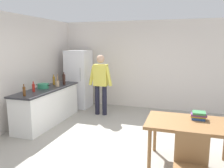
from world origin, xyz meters
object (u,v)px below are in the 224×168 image
Objects in this scene: refrigerator at (79,79)px; cooking_pot at (43,86)px; dining_table at (190,126)px; bottle_wine_dark at (64,79)px; utensil_jar at (57,83)px; person at (101,81)px; bottle_oil_amber at (54,81)px; book_stack at (199,116)px; chair at (191,164)px; bottle_sauce_red at (34,88)px; bottle_beer_brown at (24,91)px.

cooking_pot is (-0.18, -1.64, 0.06)m from refrigerator.
bottle_wine_dark is at bearing 152.48° from dining_table.
dining_table is at bearing -23.18° from utensil_jar.
person is 4.25× the size of cooking_pot.
bottle_wine_dark is at bearing 25.62° from bottle_oil_amber.
person is at bearing 26.71° from bottle_wine_dark.
dining_table is 5.49× the size of book_stack.
bottle_sauce_red reaches higher than chair.
refrigerator is at bearing 80.22° from bottle_oil_amber.
bottle_wine_dark is 1.21× the size of bottle_oil_amber.
cooking_pot is 0.87m from bottle_beer_brown.
bottle_wine_dark is at bearing -153.29° from person.
utensil_jar is 0.27m from bottle_oil_amber.
dining_table is 5.38× the size of bottle_beer_brown.
bottle_oil_amber is (-0.01, 0.52, 0.06)m from cooking_pot.
chair is 3.59m from bottle_beer_brown.
utensil_jar is 1.21m from bottle_beer_brown.
cooking_pot is 0.42m from bottle_sauce_red.
person is 3.93m from chair.
bottle_beer_brown is 1.38m from bottle_oil_amber.
book_stack is at bearing -36.39° from refrigerator.
chair is at bearing -52.97° from person.
utensil_jar is 1.33× the size of bottle_sauce_red.
utensil_jar is at bearing 86.72° from bottle_beer_brown.
utensil_jar is 1.23× the size of bottle_beer_brown.
dining_table is 1.54× the size of chair.
chair is 4.05m from cooking_pot.
bottle_wine_dark is (0.05, -1.01, 0.15)m from refrigerator.
person reaches higher than dining_table.
bottle_sauce_red is at bearing 169.49° from dining_table.
refrigerator is at bearing 140.71° from dining_table.
bottle_beer_brown reaches higher than chair.
utensil_jar reaches higher than chair.
bottle_sauce_red is 0.45m from bottle_beer_brown.
refrigerator is at bearing 83.64° from cooking_pot.
person is at bearing 26.48° from bottle_oil_amber.
chair reaches higher than dining_table.
bottle_wine_dark reaches higher than dining_table.
bottle_oil_amber is 1.10× the size of book_stack.
bottle_beer_brown is at bearing -117.39° from person.
refrigerator reaches higher than chair.
utensil_jar is at bearing 78.13° from bottle_sauce_red.
cooking_pot is at bearing -88.79° from bottle_oil_amber.
bottle_wine_dark is 1.31× the size of bottle_beer_brown.
bottle_wine_dark is 1.42× the size of bottle_sauce_red.
bottle_sauce_red is at bearing 172.56° from book_stack.
utensil_jar is (-3.29, 2.38, 0.44)m from chair.
bottle_beer_brown is at bearing -78.21° from bottle_sauce_red.
person is 1.19m from utensil_jar.
person is 6.66× the size of book_stack.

